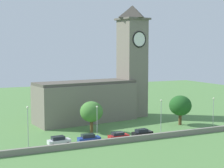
% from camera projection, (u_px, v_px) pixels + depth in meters
% --- Properties ---
extents(ground_plane, '(200.00, 200.00, 0.00)m').
position_uv_depth(ground_plane, '(97.00, 124.00, 88.75)').
color(ground_plane, '#517F42').
extents(church, '(32.57, 12.74, 30.98)m').
position_uv_depth(church, '(102.00, 87.00, 93.99)').
color(church, slate).
rests_on(church, ground).
extents(quay_barrier, '(54.39, 0.70, 1.16)m').
position_uv_depth(quay_barrier, '(132.00, 139.00, 71.50)').
color(quay_barrier, gray).
rests_on(quay_barrier, ground).
extents(car_white, '(4.53, 2.39, 1.85)m').
position_uv_depth(car_white, '(59.00, 141.00, 68.65)').
color(car_white, silver).
rests_on(car_white, ground).
extents(car_blue, '(4.59, 2.33, 1.90)m').
position_uv_depth(car_blue, '(89.00, 139.00, 70.29)').
color(car_blue, '#233D9E').
rests_on(car_blue, ground).
extents(car_red, '(4.33, 2.11, 1.68)m').
position_uv_depth(car_red, '(118.00, 136.00, 72.85)').
color(car_red, red).
rests_on(car_red, ground).
extents(car_black, '(4.67, 2.31, 1.64)m').
position_uv_depth(car_black, '(142.00, 133.00, 75.88)').
color(car_black, black).
rests_on(car_black, ground).
extents(streetlamp_west_end, '(0.44, 0.44, 7.89)m').
position_uv_depth(streetlamp_west_end, '(28.00, 120.00, 67.39)').
color(streetlamp_west_end, '#9EA0A5').
rests_on(streetlamp_west_end, ground).
extents(streetlamp_west_mid, '(0.44, 0.44, 6.90)m').
position_uv_depth(streetlamp_west_mid, '(97.00, 116.00, 74.32)').
color(streetlamp_west_mid, '#9EA0A5').
rests_on(streetlamp_west_mid, ground).
extents(streetlamp_central, '(0.44, 0.44, 7.59)m').
position_uv_depth(streetlamp_central, '(161.00, 111.00, 78.86)').
color(streetlamp_central, '#9EA0A5').
rests_on(streetlamp_central, ground).
extents(streetlamp_east_mid, '(0.44, 0.44, 6.97)m').
position_uv_depth(streetlamp_east_mid, '(213.00, 107.00, 86.62)').
color(streetlamp_east_mid, '#9EA0A5').
rests_on(streetlamp_east_mid, ground).
extents(tree_riverside_east, '(5.56, 5.56, 7.39)m').
position_uv_depth(tree_riverside_east, '(180.00, 106.00, 87.43)').
color(tree_riverside_east, brown).
rests_on(tree_riverside_east, ground).
extents(tree_by_tower, '(5.20, 5.20, 7.13)m').
position_uv_depth(tree_by_tower, '(91.00, 112.00, 79.20)').
color(tree_by_tower, brown).
rests_on(tree_by_tower, ground).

